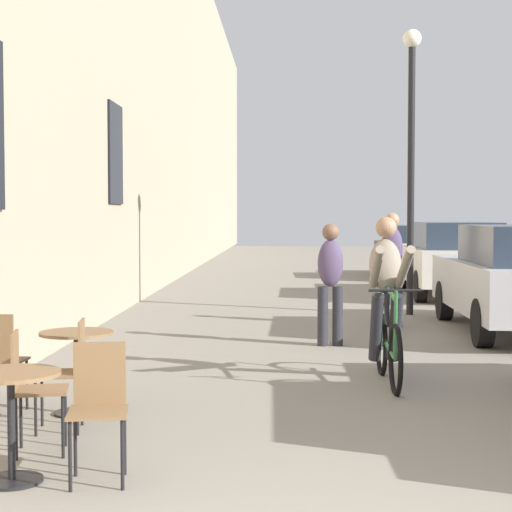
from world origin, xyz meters
name	(u,v)px	position (x,y,z in m)	size (l,w,h in m)	color
building_facade_left	(129,41)	(-3.45, 14.00, 5.21)	(0.54, 68.00, 10.43)	tan
cafe_table_near	(11,402)	(-2.06, 2.15, 0.52)	(0.64, 0.64, 0.72)	black
cafe_chair_near_toward_street	(99,401)	(-1.51, 2.22, 0.52)	(0.43, 0.43, 0.89)	black
cafe_chair_near_toward_wall	(30,383)	(-2.14, 2.81, 0.52)	(0.45, 0.45, 0.89)	black
cafe_table_mid	(77,354)	(-2.10, 4.05, 0.52)	(0.64, 0.64, 0.72)	black
cafe_chair_mid_toward_street	(69,367)	(-2.03, 3.48, 0.52)	(0.43, 0.43, 0.89)	black
cyclist_on_bicycle	(387,304)	(0.76, 5.62, 0.81)	(0.52, 1.76, 1.74)	black
pedestrian_near	(330,277)	(0.30, 8.00, 0.91)	(0.37, 0.28, 1.61)	#26262D
pedestrian_mid	(392,263)	(1.35, 9.97, 0.99)	(0.36, 0.27, 1.76)	#26262D
street_lamp	(411,135)	(1.87, 11.57, 3.11)	(0.32, 0.32, 4.90)	black
parked_car_third	(451,258)	(3.22, 14.99, 0.82)	(1.91, 4.45, 1.58)	beige
parked_car_fourth	(415,250)	(3.29, 20.52, 0.75)	(1.81, 4.11, 1.45)	black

